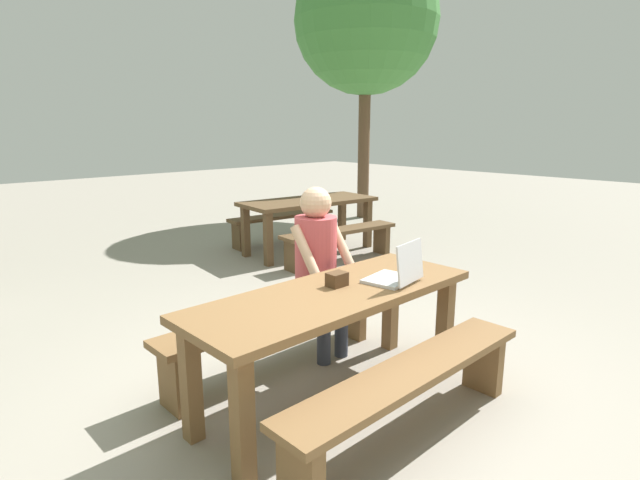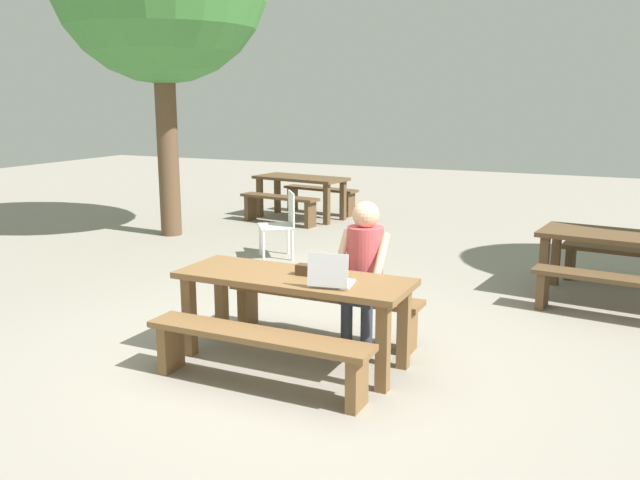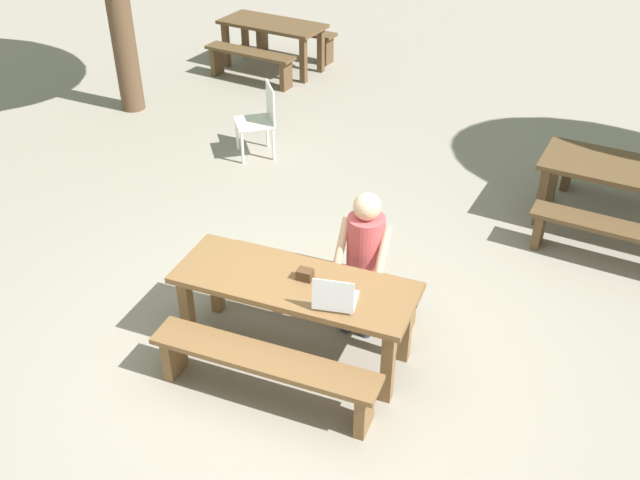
% 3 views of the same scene
% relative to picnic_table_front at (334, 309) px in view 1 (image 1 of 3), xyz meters
% --- Properties ---
extents(ground_plane, '(30.00, 30.00, 0.00)m').
position_rel_picnic_table_front_xyz_m(ground_plane, '(0.00, 0.00, -0.60)').
color(ground_plane, gray).
extents(picnic_table_front, '(1.90, 0.68, 0.72)m').
position_rel_picnic_table_front_xyz_m(picnic_table_front, '(0.00, 0.00, 0.00)').
color(picnic_table_front, brown).
rests_on(picnic_table_front, ground).
extents(bench_near, '(1.77, 0.30, 0.43)m').
position_rel_picnic_table_front_xyz_m(bench_near, '(0.00, -0.58, -0.28)').
color(bench_near, brown).
rests_on(bench_near, ground).
extents(bench_far, '(1.77, 0.30, 0.43)m').
position_rel_picnic_table_front_xyz_m(bench_far, '(0.00, 0.58, -0.28)').
color(bench_far, brown).
rests_on(bench_far, ground).
extents(laptop, '(0.35, 0.33, 0.27)m').
position_rel_picnic_table_front_xyz_m(laptop, '(0.40, -0.16, 0.18)').
color(laptop, silver).
rests_on(laptop, picnic_table_front).
extents(small_pouch, '(0.12, 0.09, 0.09)m').
position_rel_picnic_table_front_xyz_m(small_pouch, '(0.07, 0.05, 0.16)').
color(small_pouch, '#4C331E').
rests_on(small_pouch, picnic_table_front).
extents(person_seated, '(0.42, 0.41, 1.26)m').
position_rel_picnic_table_front_xyz_m(person_seated, '(0.38, 0.54, 0.13)').
color(person_seated, '#333847').
rests_on(person_seated, ground).
extents(picnic_table_rear, '(1.90, 0.96, 0.71)m').
position_rel_picnic_table_front_xyz_m(picnic_table_rear, '(2.43, 2.92, 0.00)').
color(picnic_table_rear, brown).
rests_on(picnic_table_rear, ground).
extents(bench_rear_south, '(1.66, 0.48, 0.42)m').
position_rel_picnic_table_front_xyz_m(bench_rear_south, '(2.36, 2.26, -0.29)').
color(bench_rear_south, brown).
rests_on(bench_rear_south, ground).
extents(bench_rear_north, '(1.66, 0.48, 0.42)m').
position_rel_picnic_table_front_xyz_m(bench_rear_north, '(2.50, 3.58, -0.29)').
color(bench_rear_north, brown).
rests_on(bench_rear_north, ground).
extents(tree_right, '(2.51, 2.51, 4.70)m').
position_rel_picnic_table_front_xyz_m(tree_right, '(4.93, 4.18, 2.82)').
color(tree_right, brown).
rests_on(tree_right, ground).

